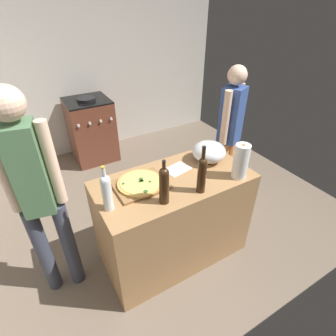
% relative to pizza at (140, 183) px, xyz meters
% --- Properties ---
extents(ground_plane, '(4.45, 3.76, 0.02)m').
position_rel_pizza_xyz_m(ground_plane, '(0.23, 0.90, -0.93)').
color(ground_plane, '#6B5B4C').
extents(kitchen_wall_rear, '(4.45, 0.10, 2.60)m').
position_rel_pizza_xyz_m(kitchen_wall_rear, '(0.23, 2.53, 0.38)').
color(kitchen_wall_rear, '#BCB7AD').
rests_on(kitchen_wall_rear, ground_plane).
extents(counter, '(1.29, 0.65, 0.88)m').
position_rel_pizza_xyz_m(counter, '(0.27, -0.05, -0.47)').
color(counter, '#9E7247').
rests_on(counter, ground_plane).
extents(cutting_board, '(0.40, 0.32, 0.02)m').
position_rel_pizza_xyz_m(cutting_board, '(0.00, 0.00, -0.02)').
color(cutting_board, olive).
rests_on(cutting_board, counter).
extents(pizza, '(0.36, 0.36, 0.03)m').
position_rel_pizza_xyz_m(pizza, '(0.00, 0.00, 0.00)').
color(pizza, tan).
rests_on(pizza, cutting_board).
extents(mixing_bowl, '(0.29, 0.29, 0.18)m').
position_rel_pizza_xyz_m(mixing_bowl, '(0.69, 0.04, 0.06)').
color(mixing_bowl, '#B2B2B7').
rests_on(mixing_bowl, counter).
extents(paper_towel_roll, '(0.12, 0.12, 0.30)m').
position_rel_pizza_xyz_m(paper_towel_roll, '(0.75, -0.29, 0.12)').
color(paper_towel_roll, white).
rests_on(paper_towel_roll, counter).
extents(wine_bottle_green, '(0.07, 0.07, 0.35)m').
position_rel_pizza_xyz_m(wine_bottle_green, '(0.07, -0.26, 0.13)').
color(wine_bottle_green, '#331E0F').
rests_on(wine_bottle_green, counter).
extents(wine_bottle_dark, '(0.07, 0.07, 0.35)m').
position_rel_pizza_xyz_m(wine_bottle_dark, '(-0.30, -0.13, 0.12)').
color(wine_bottle_dark, silver).
rests_on(wine_bottle_dark, counter).
extents(wine_bottle_amber, '(0.07, 0.07, 0.38)m').
position_rel_pizza_xyz_m(wine_bottle_amber, '(0.37, -0.29, 0.13)').
color(wine_bottle_amber, '#331E0F').
rests_on(wine_bottle_amber, counter).
extents(recipe_sheet, '(0.24, 0.19, 0.00)m').
position_rel_pizza_xyz_m(recipe_sheet, '(0.37, 0.05, -0.03)').
color(recipe_sheet, white).
rests_on(recipe_sheet, counter).
extents(stove, '(0.60, 0.62, 0.96)m').
position_rel_pizza_xyz_m(stove, '(0.17, 2.13, -0.45)').
color(stove, brown).
rests_on(stove, ground_plane).
extents(person_in_stripes, '(0.36, 0.23, 1.74)m').
position_rel_pizza_xyz_m(person_in_stripes, '(-0.70, 0.14, 0.09)').
color(person_in_stripes, '#383D4C').
rests_on(person_in_stripes, ground_plane).
extents(person_in_red, '(0.35, 0.27, 1.59)m').
position_rel_pizza_xyz_m(person_in_red, '(1.24, 0.37, -0.01)').
color(person_in_red, '#D88C4C').
rests_on(person_in_red, ground_plane).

